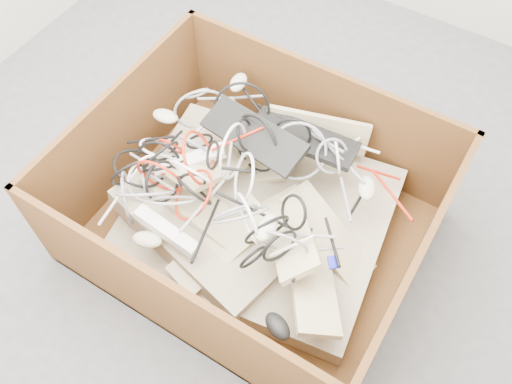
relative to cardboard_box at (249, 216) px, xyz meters
The scene contains 8 objects.
ground 0.35m from the cardboard_box, 127.85° to the left, with size 3.00×3.00×0.00m, color #4B4A4D.
cardboard_box is the anchor object (origin of this frame).
keyboard_pile 0.17m from the cardboard_box, 46.34° to the left, with size 0.97×0.95×0.38m.
mice_scatter 0.23m from the cardboard_box, 164.18° to the left, with size 0.99×0.93×0.23m.
power_strip_left 0.34m from the cardboard_box, behind, with size 0.29×0.05×0.04m, color white.
power_strip_right 0.40m from the cardboard_box, 118.33° to the right, with size 0.27×0.05×0.04m, color white.
vga_plug 0.49m from the cardboard_box, 15.09° to the right, with size 0.04×0.04×0.02m, color #0D0DC4.
cable_tangle 0.29m from the cardboard_box, 167.84° to the right, with size 1.16×0.87×0.42m.
Camera 1 is at (0.84, -1.24, 2.08)m, focal length 38.53 mm.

